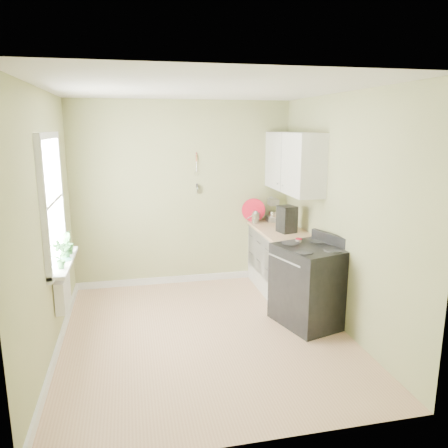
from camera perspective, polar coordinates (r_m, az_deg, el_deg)
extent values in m
cube|color=tan|center=(5.16, -2.45, -14.34)|extent=(3.20, 3.60, 0.02)
cube|color=white|center=(4.61, -2.78, 17.38)|extent=(3.20, 3.60, 0.02)
cube|color=tan|center=(6.46, -5.35, 3.88)|extent=(3.20, 0.02, 2.70)
cube|color=tan|center=(4.71, -22.29, -0.30)|extent=(0.02, 3.60, 2.70)
cube|color=tan|center=(5.21, 15.12, 1.38)|extent=(0.02, 3.60, 2.70)
cube|color=white|center=(6.20, 7.84, -5.26)|extent=(0.60, 1.60, 0.87)
cube|color=#E0B489|center=(6.08, 7.88, -1.18)|extent=(0.64, 1.60, 0.04)
cube|color=white|center=(6.06, 9.04, 7.96)|extent=(0.35, 1.40, 0.80)
cube|color=white|center=(4.96, -21.69, 2.72)|extent=(0.02, 1.00, 1.30)
cube|color=white|center=(4.90, -22.11, 10.65)|extent=(0.06, 1.14, 0.07)
cube|color=white|center=(5.11, -20.84, -4.85)|extent=(0.06, 1.14, 0.07)
cube|color=white|center=(4.96, -21.46, 2.73)|extent=(0.04, 1.00, 0.04)
cube|color=white|center=(5.10, -20.19, -4.67)|extent=(0.18, 1.14, 0.04)
cube|color=white|center=(5.16, -20.31, -8.35)|extent=(0.12, 0.50, 0.35)
cylinder|color=#E0B489|center=(6.40, -3.61, 8.60)|extent=(0.02, 0.02, 0.10)
cylinder|color=silver|center=(6.41, -3.60, 7.53)|extent=(0.01, 0.01, 0.16)
cylinder|color=silver|center=(6.45, -3.56, 4.52)|extent=(0.01, 0.14, 0.14)
cube|color=black|center=(5.35, 11.11, -8.02)|extent=(0.86, 0.93, 0.92)
cube|color=black|center=(5.21, 11.33, -3.12)|extent=(0.86, 0.93, 0.03)
cube|color=black|center=(5.31, 14.30, -2.17)|extent=(0.28, 0.76, 0.14)
cylinder|color=#B2B2B7|center=(5.11, 7.74, -4.64)|extent=(0.20, 0.62, 0.02)
cube|color=red|center=(5.26, 7.30, -6.23)|extent=(0.08, 0.22, 0.39)
cube|color=#B2B2B7|center=(6.75, 6.34, 0.75)|extent=(0.21, 0.30, 0.08)
cube|color=#B2B2B7|center=(6.84, 6.04, 2.06)|extent=(0.12, 0.08, 0.21)
cube|color=#B2B2B7|center=(6.72, 6.35, 2.94)|extent=(0.15, 0.29, 0.10)
sphere|color=#B2B2B7|center=(6.81, 6.07, 3.33)|extent=(0.11, 0.11, 0.11)
cylinder|color=silver|center=(6.68, 6.51, 1.14)|extent=(0.16, 0.16, 0.13)
cylinder|color=silver|center=(6.53, 4.13, 0.75)|extent=(0.11, 0.11, 0.15)
cone|color=silver|center=(6.52, 4.14, 1.57)|extent=(0.11, 0.11, 0.04)
cylinder|color=silver|center=(6.51, 3.45, 0.93)|extent=(0.11, 0.03, 0.08)
cube|color=black|center=(6.01, 8.21, 0.63)|extent=(0.25, 0.27, 0.36)
cylinder|color=black|center=(6.02, 7.90, -0.40)|extent=(0.11, 0.11, 0.12)
cylinder|color=red|center=(6.63, 3.87, 1.82)|extent=(0.36, 0.14, 0.36)
cylinder|color=#A99988|center=(5.40, 9.72, -2.35)|extent=(0.07, 0.07, 0.07)
cylinder|color=red|center=(5.39, 9.73, -1.92)|extent=(0.08, 0.08, 0.01)
imported|color=#2C622E|center=(4.76, -20.69, -3.76)|extent=(0.19, 0.17, 0.30)
imported|color=#2C622E|center=(5.15, -20.06, -2.64)|extent=(0.14, 0.16, 0.28)
imported|color=#2C622E|center=(5.29, -19.86, -2.24)|extent=(0.20, 0.20, 0.27)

